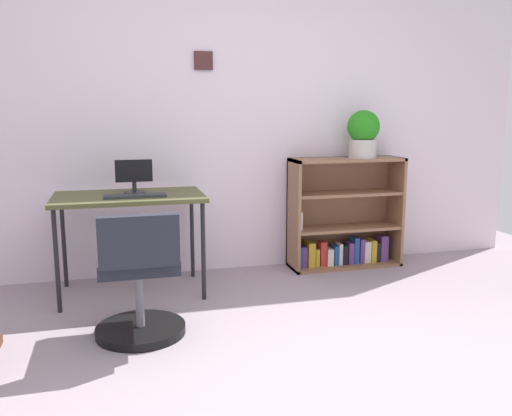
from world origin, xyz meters
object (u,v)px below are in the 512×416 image
(keyboard, at_px, (135,196))
(bookshelf_low, at_px, (343,220))
(office_chair, at_px, (139,283))
(potted_plant_on_shelf, at_px, (363,133))
(desk, at_px, (129,203))
(monitor, at_px, (134,176))

(keyboard, relative_size, bookshelf_low, 0.45)
(office_chair, distance_m, potted_plant_on_shelf, 2.25)
(keyboard, height_order, bookshelf_low, bookshelf_low)
(desk, xyz_separation_m, keyboard, (0.04, -0.12, 0.06))
(desk, bearing_deg, keyboard, -72.04)
(potted_plant_on_shelf, bearing_deg, bookshelf_low, 156.84)
(monitor, bearing_deg, desk, -130.58)
(monitor, bearing_deg, office_chair, -91.69)
(potted_plant_on_shelf, bearing_deg, desk, -173.46)
(monitor, distance_m, bookshelf_low, 1.77)
(desk, distance_m, monitor, 0.19)
(desk, relative_size, keyboard, 2.47)
(bookshelf_low, bearing_deg, keyboard, -167.14)
(monitor, height_order, keyboard, monitor)
(desk, distance_m, potted_plant_on_shelf, 1.94)
(monitor, distance_m, potted_plant_on_shelf, 1.85)
(desk, xyz_separation_m, office_chair, (0.02, -0.80, -0.33))
(monitor, distance_m, keyboard, 0.20)
(keyboard, relative_size, potted_plant_on_shelf, 1.08)
(desk, xyz_separation_m, potted_plant_on_shelf, (1.87, 0.21, 0.45))
(keyboard, height_order, potted_plant_on_shelf, potted_plant_on_shelf)
(office_chair, xyz_separation_m, bookshelf_low, (1.72, 1.07, 0.06))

